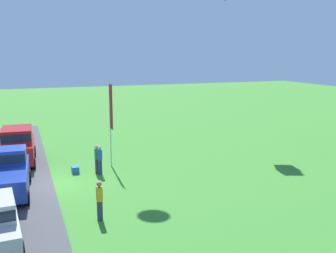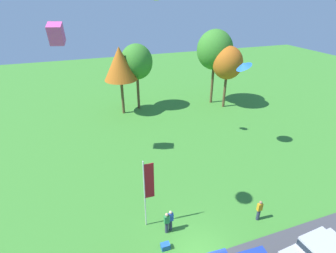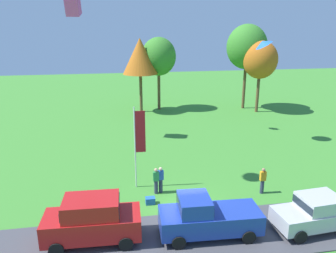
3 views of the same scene
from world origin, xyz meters
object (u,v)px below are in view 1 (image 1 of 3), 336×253
flag_banner (111,112)px  person_beside_suv (100,201)px  car_suv_near_entrance (18,144)px  car_pickup_far_end (8,173)px  person_watching_sky (100,160)px  person_on_lawn (97,159)px  cooler_box (75,170)px

flag_banner → person_beside_suv: bearing=-16.5°
car_suv_near_entrance → car_pickup_far_end: (5.50, -0.48, -0.19)m
car_pickup_far_end → flag_banner: (-2.76, 5.86, 2.31)m
person_watching_sky → person_on_lawn: bearing=-160.7°
person_watching_sky → person_on_lawn: 0.33m
car_pickup_far_end → person_beside_suv: car_pickup_far_end is taller
person_beside_suv → flag_banner: size_ratio=0.32×
car_suv_near_entrance → person_beside_suv: (10.24, 3.17, -0.42)m
car_suv_near_entrance → flag_banner: size_ratio=0.87×
person_beside_suv → cooler_box: person_beside_suv is taller
car_suv_near_entrance → person_on_lawn: size_ratio=2.74×
person_beside_suv → flag_banner: (-7.49, 2.22, 2.54)m
person_watching_sky → flag_banner: (-1.24, 0.99, 2.54)m
car_suv_near_entrance → person_watching_sky: size_ratio=2.74×
flag_banner → person_watching_sky: bearing=-38.5°
car_suv_near_entrance → person_watching_sky: (3.99, 4.40, -0.42)m
person_watching_sky → person_on_lawn: same height
car_suv_near_entrance → flag_banner: bearing=63.0°
car_suv_near_entrance → cooler_box: bearing=44.4°
car_suv_near_entrance → car_pickup_far_end: car_suv_near_entrance is taller
person_on_lawn → cooler_box: person_on_lawn is taller
car_pickup_far_end → person_watching_sky: car_pickup_far_end is taller
car_pickup_far_end → person_watching_sky: (-1.52, 4.88, -0.23)m
car_suv_near_entrance → person_on_lawn: bearing=49.4°
person_watching_sky → cooler_box: size_ratio=3.05×
person_watching_sky → flag_banner: bearing=141.5°
car_suv_near_entrance → flag_banner: 6.40m
person_beside_suv → cooler_box: 7.11m
person_watching_sky → cooler_box: bearing=-122.3°
car_pickup_far_end → cooler_box: bearing=123.3°
person_watching_sky → car_pickup_far_end: bearing=-72.7°
car_suv_near_entrance → person_beside_suv: bearing=17.2°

